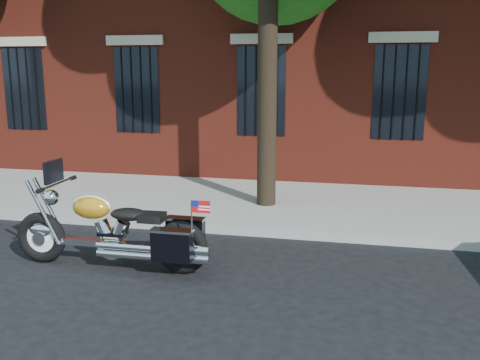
# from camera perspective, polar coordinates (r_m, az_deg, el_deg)

# --- Properties ---
(ground) EXTENTS (120.00, 120.00, 0.00)m
(ground) POSITION_cam_1_polar(r_m,az_deg,el_deg) (7.78, -4.55, -8.65)
(ground) COLOR black
(ground) RESTS_ON ground
(curb) EXTENTS (40.00, 0.16, 0.15)m
(curb) POSITION_cam_1_polar(r_m,az_deg,el_deg) (9.01, -2.00, -5.21)
(curb) COLOR gray
(curb) RESTS_ON ground
(sidewalk) EXTENTS (40.00, 3.60, 0.15)m
(sidewalk) POSITION_cam_1_polar(r_m,az_deg,el_deg) (10.77, 0.50, -2.34)
(sidewalk) COLOR gray
(sidewalk) RESTS_ON ground
(motorcycle) EXTENTS (2.94, 0.85, 1.48)m
(motorcycle) POSITION_cam_1_polar(r_m,az_deg,el_deg) (7.51, -12.79, -5.64)
(motorcycle) COLOR black
(motorcycle) RESTS_ON ground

